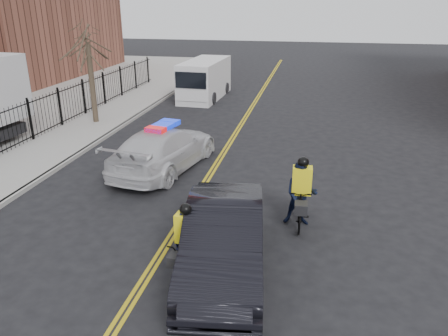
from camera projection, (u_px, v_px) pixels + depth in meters
name	position (u px, v px, depth m)	size (l,w,h in m)	color
ground	(177.00, 228.00, 12.78)	(120.00, 120.00, 0.00)	black
center_line_left	(227.00, 144.00, 20.10)	(0.10, 60.00, 0.01)	gold
center_line_right	(230.00, 145.00, 20.07)	(0.10, 60.00, 0.01)	gold
sidewalk	(79.00, 134.00, 21.46)	(3.00, 60.00, 0.15)	#98958F
curb	(108.00, 135.00, 21.18)	(0.20, 60.00, 0.15)	#98958F
iron_fence	(49.00, 114.00, 21.40)	(0.12, 28.00, 2.00)	black
street_tree	(89.00, 57.00, 22.04)	(3.20, 3.20, 4.80)	#362B20
police_cruiser	(164.00, 148.00, 16.93)	(3.30, 6.09, 1.83)	silver
dark_sedan	(224.00, 239.00, 10.52)	(1.84, 5.28, 1.74)	black
cargo_van	(204.00, 80.00, 28.93)	(2.51, 6.02, 2.48)	white
cyclist_near	(187.00, 250.00, 10.48)	(0.87, 1.97, 1.88)	black
cyclist_far	(301.00, 198.00, 12.75)	(0.97, 2.12, 2.12)	black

